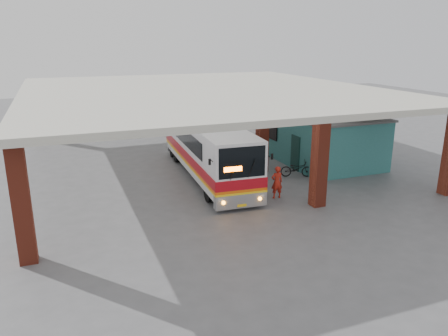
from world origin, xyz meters
TOP-DOWN VIEW (x-y plane):
  - ground at (0.00, 0.00)m, footprint 90.00×90.00m
  - brick_columns at (1.43, 5.00)m, footprint 20.10×21.60m
  - canopy_roof at (0.50, 6.50)m, footprint 21.00×23.00m
  - shop_building at (7.49, 4.00)m, footprint 5.20×8.20m
  - coach_bus at (-0.32, 3.29)m, footprint 3.15×11.88m
  - motorcycle at (4.38, 1.29)m, footprint 1.91×1.26m
  - pedestrian at (1.69, -1.41)m, footprint 0.62×0.44m
  - red_chair at (4.63, 7.59)m, footprint 0.46×0.46m

SIDE VIEW (x-z plane):
  - ground at x=0.00m, z-range 0.00..0.00m
  - red_chair at x=4.63m, z-range -0.03..0.77m
  - motorcycle at x=4.38m, z-range 0.00..0.95m
  - pedestrian at x=1.69m, z-range 0.00..1.63m
  - shop_building at x=7.49m, z-range 0.01..3.12m
  - coach_bus at x=-0.32m, z-range -0.01..3.41m
  - brick_columns at x=1.43m, z-range 0.00..4.35m
  - canopy_roof at x=0.50m, z-range 4.35..4.65m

